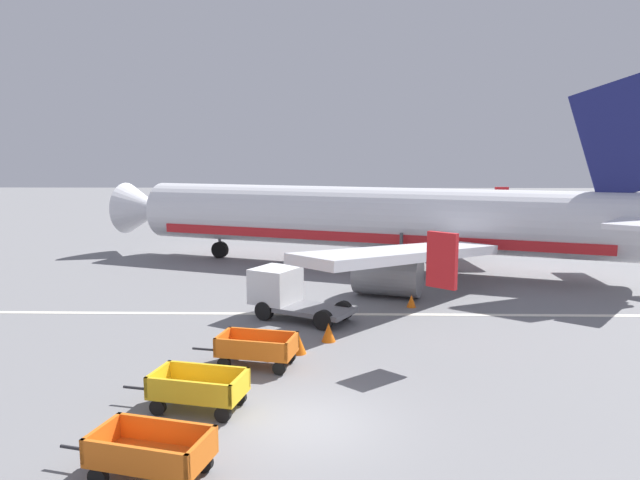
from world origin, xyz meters
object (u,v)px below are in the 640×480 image
at_px(baggage_cart_third_in_row, 257,349).
at_px(airplane, 386,220).
at_px(traffic_cone_mid_apron, 299,343).
at_px(service_truck_beside_carts, 285,292).
at_px(traffic_cone_by_carts, 411,301).
at_px(traffic_cone_near_plane, 329,332).
at_px(baggage_cart_second_in_row, 198,389).
at_px(baggage_cart_nearest, 151,453).

bearing_deg(baggage_cart_third_in_row, airplane, 71.10).
relative_size(airplane, traffic_cone_mid_apron, 50.34).
distance_m(service_truck_beside_carts, traffic_cone_by_carts, 5.99).
distance_m(traffic_cone_mid_apron, traffic_cone_by_carts, 8.07).
xyz_separation_m(traffic_cone_mid_apron, traffic_cone_by_carts, (4.83, 6.47, -0.08)).
distance_m(baggage_cart_third_in_row, traffic_cone_near_plane, 3.58).
bearing_deg(airplane, baggage_cart_second_in_row, -108.95).
xyz_separation_m(baggage_cart_second_in_row, baggage_cart_third_in_row, (1.17, 3.38, 0.00)).
bearing_deg(traffic_cone_near_plane, airplane, 76.51).
xyz_separation_m(baggage_cart_third_in_row, traffic_cone_mid_apron, (1.31, 1.29, -0.24)).
relative_size(baggage_cart_third_in_row, service_truck_beside_carts, 0.76).
distance_m(baggage_cart_nearest, service_truck_beside_carts, 13.05).
bearing_deg(baggage_cart_nearest, service_truck_beside_carts, 81.72).
xyz_separation_m(baggage_cart_nearest, baggage_cart_third_in_row, (1.41, 6.87, 0.00)).
relative_size(service_truck_beside_carts, traffic_cone_mid_apron, 6.54).
height_order(airplane, baggage_cart_third_in_row, airplane).
xyz_separation_m(baggage_cart_nearest, traffic_cone_by_carts, (7.55, 14.64, -0.32)).
bearing_deg(airplane, service_truck_beside_carts, -116.15).
bearing_deg(service_truck_beside_carts, traffic_cone_mid_apron, -79.89).
height_order(baggage_cart_second_in_row, baggage_cart_third_in_row, same).
height_order(traffic_cone_mid_apron, traffic_cone_by_carts, traffic_cone_mid_apron).
height_order(service_truck_beside_carts, traffic_cone_by_carts, service_truck_beside_carts).
bearing_deg(baggage_cart_second_in_row, traffic_cone_mid_apron, 61.95).
distance_m(service_truck_beside_carts, traffic_cone_near_plane, 3.93).
bearing_deg(traffic_cone_mid_apron, baggage_cart_second_in_row, -118.05).
relative_size(baggage_cart_second_in_row, service_truck_beside_carts, 0.76).
relative_size(baggage_cart_nearest, traffic_cone_near_plane, 5.16).
distance_m(baggage_cart_third_in_row, service_truck_beside_carts, 6.07).
height_order(baggage_cart_nearest, baggage_cart_second_in_row, same).
distance_m(traffic_cone_near_plane, traffic_cone_by_carts, 6.34).
relative_size(baggage_cart_third_in_row, traffic_cone_mid_apron, 5.00).
height_order(service_truck_beside_carts, traffic_cone_mid_apron, service_truck_beside_carts).
distance_m(airplane, baggage_cart_third_in_row, 17.91).
height_order(baggage_cart_third_in_row, traffic_cone_near_plane, baggage_cart_third_in_row).
distance_m(baggage_cart_third_in_row, traffic_cone_by_carts, 9.90).
bearing_deg(traffic_cone_by_carts, baggage_cart_third_in_row, -128.35).
bearing_deg(service_truck_beside_carts, baggage_cart_third_in_row, -94.44).
bearing_deg(traffic_cone_by_carts, traffic_cone_mid_apron, -126.74).
bearing_deg(traffic_cone_near_plane, baggage_cart_third_in_row, -131.45).
bearing_deg(traffic_cone_by_carts, airplane, 92.49).
bearing_deg(traffic_cone_by_carts, traffic_cone_near_plane, -126.60).
height_order(service_truck_beside_carts, traffic_cone_near_plane, service_truck_beside_carts).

